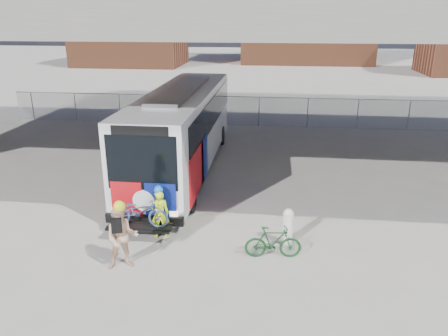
% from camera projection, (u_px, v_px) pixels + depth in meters
% --- Properties ---
extents(ground, '(160.00, 160.00, 0.00)m').
position_uv_depth(ground, '(218.00, 201.00, 16.40)').
color(ground, '#9E9991').
rests_on(ground, ground).
extents(bus, '(2.67, 12.95, 3.69)m').
position_uv_depth(bus, '(182.00, 124.00, 19.09)').
color(bus, silver).
rests_on(bus, ground).
extents(overpass, '(40.00, 16.00, 7.95)m').
position_uv_depth(overpass, '(230.00, 17.00, 17.97)').
color(overpass, '#605E59').
rests_on(overpass, ground).
extents(chainlink_fence, '(30.00, 0.06, 30.00)m').
position_uv_depth(chainlink_fence, '(243.00, 103.00, 27.16)').
color(chainlink_fence, gray).
rests_on(chainlink_fence, ground).
extents(brick_buildings, '(54.00, 22.00, 12.00)m').
position_uv_depth(brick_buildings, '(273.00, 24.00, 59.61)').
color(brick_buildings, brown).
rests_on(brick_buildings, ground).
extents(bollard, '(0.31, 0.31, 1.18)m').
position_uv_depth(bollard, '(288.00, 225.00, 13.16)').
color(bollard, silver).
rests_on(bollard, ground).
extents(cyclist_hivis, '(0.66, 0.53, 1.74)m').
position_uv_depth(cyclist_hivis, '(160.00, 213.00, 13.53)').
color(cyclist_hivis, '#DCFF1A').
rests_on(cyclist_hivis, ground).
extents(cyclist_tan, '(1.07, 0.96, 2.01)m').
position_uv_depth(cyclist_tan, '(122.00, 237.00, 11.84)').
color(cyclist_tan, '#D4A888').
rests_on(cyclist_tan, ground).
extents(bike_parked, '(1.66, 0.64, 0.98)m').
position_uv_depth(bike_parked, '(273.00, 242.00, 12.48)').
color(bike_parked, '#16451E').
rests_on(bike_parked, ground).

